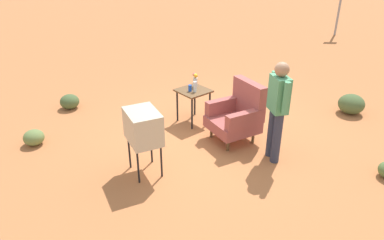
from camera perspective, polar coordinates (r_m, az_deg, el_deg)
ground_plane at (r=6.61m, az=4.64°, el=-2.57°), size 60.00×60.00×0.00m
armchair at (r=6.33m, az=7.29°, el=0.98°), size 0.90×0.91×1.06m
side_table at (r=6.89m, az=0.23°, el=4.01°), size 0.56×0.56×0.67m
tv_on_stand at (r=5.27m, az=-7.76°, el=-1.12°), size 0.69×0.58×1.03m
person_standing at (r=5.66m, az=13.46°, el=2.14°), size 0.51×0.37×1.64m
soda_can_blue at (r=6.78m, az=-0.32°, el=5.09°), size 0.07×0.07×0.12m
bottle_short_clear at (r=6.73m, az=0.47°, el=5.31°), size 0.06×0.06×0.20m
flower_vase at (r=6.97m, az=0.53°, el=6.49°), size 0.15×0.10×0.27m
shrub_near at (r=6.85m, az=-23.85°, el=-2.56°), size 0.35×0.35×0.27m
shrub_mid at (r=8.09m, az=24.00°, el=2.34°), size 0.52×0.52×0.40m
shrub_far at (r=8.06m, az=-18.88°, el=2.79°), size 0.40×0.40×0.31m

